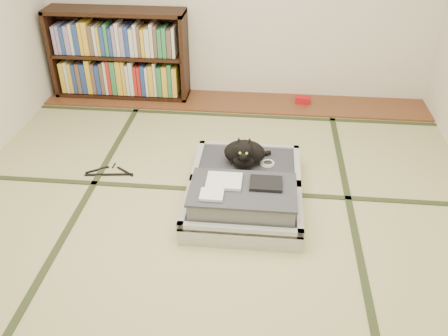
{
  "coord_description": "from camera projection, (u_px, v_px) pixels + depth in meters",
  "views": [
    {
      "loc": [
        0.34,
        -2.58,
        2.18
      ],
      "look_at": [
        0.05,
        0.35,
        0.25
      ],
      "focal_mm": 38.0,
      "sensor_mm": 36.0,
      "label": 1
    }
  ],
  "objects": [
    {
      "name": "cat",
      "position": [
        245.0,
        153.0,
        3.66
      ],
      "size": [
        0.37,
        0.37,
        0.3
      ],
      "color": "black",
      "rests_on": "suitcase"
    },
    {
      "name": "cable_coil",
      "position": [
        268.0,
        163.0,
        3.72
      ],
      "size": [
        0.12,
        0.12,
        0.03
      ],
      "color": "white",
      "rests_on": "suitcase"
    },
    {
      "name": "tatami_borders",
      "position": [
        220.0,
        184.0,
        3.78
      ],
      "size": [
        4.0,
        4.5,
        0.01
      ],
      "color": "#2D381E",
      "rests_on": "ground"
    },
    {
      "name": "suitcase",
      "position": [
        244.0,
        191.0,
        3.51
      ],
      "size": [
        0.83,
        1.11,
        0.33
      ],
      "color": "silver",
      "rests_on": "floor"
    },
    {
      "name": "room_shell",
      "position": [
        208.0,
        16.0,
        2.57
      ],
      "size": [
        4.5,
        4.5,
        4.5
      ],
      "color": "white",
      "rests_on": "ground"
    },
    {
      "name": "hanger",
      "position": [
        110.0,
        172.0,
        3.91
      ],
      "size": [
        0.41,
        0.21,
        0.01
      ],
      "color": "black",
      "rests_on": "floor"
    },
    {
      "name": "bookcase",
      "position": [
        120.0,
        56.0,
        4.95
      ],
      "size": [
        1.42,
        0.32,
        0.92
      ],
      "color": "black",
      "rests_on": "wood_strip"
    },
    {
      "name": "wood_strip",
      "position": [
        235.0,
        102.0,
        5.03
      ],
      "size": [
        4.0,
        0.5,
        0.02
      ],
      "primitive_type": "cube",
      "color": "brown",
      "rests_on": "ground"
    },
    {
      "name": "floor",
      "position": [
        212.0,
        224.0,
        3.37
      ],
      "size": [
        4.5,
        4.5,
        0.0
      ],
      "primitive_type": "plane",
      "color": "tan",
      "rests_on": "ground"
    },
    {
      "name": "red_item",
      "position": [
        303.0,
        100.0,
        4.97
      ],
      "size": [
        0.16,
        0.11,
        0.07
      ],
      "primitive_type": "cube",
      "rotation": [
        0.0,
        0.0,
        -0.18
      ],
      "color": "#B40E16",
      "rests_on": "wood_strip"
    }
  ]
}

